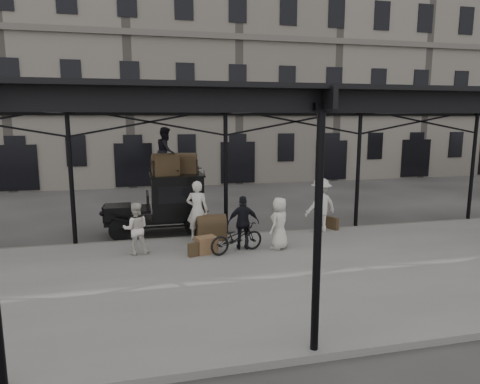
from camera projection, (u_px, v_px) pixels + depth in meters
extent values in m
plane|color=#383533|center=(239.00, 256.00, 13.14)|extent=(120.00, 120.00, 0.00)
cube|color=slate|center=(256.00, 276.00, 11.21)|extent=(28.00, 8.00, 0.15)
cylinder|color=black|center=(472.00, 170.00, 16.97)|extent=(0.14, 0.14, 4.30)
cylinder|color=black|center=(226.00, 178.00, 14.69)|extent=(0.14, 0.14, 4.30)
cylinder|color=black|center=(317.00, 240.00, 7.21)|extent=(0.14, 0.14, 4.30)
cube|color=black|center=(225.00, 109.00, 14.29)|extent=(22.00, 0.10, 0.45)
cube|color=black|center=(322.00, 99.00, 6.82)|extent=(22.00, 0.10, 0.45)
cube|color=black|center=(254.00, 99.00, 10.72)|extent=(22.50, 9.00, 0.08)
cube|color=silver|center=(254.00, 96.00, 10.71)|extent=(18.00, 7.00, 0.04)
cube|color=slate|center=(179.00, 76.00, 29.20)|extent=(64.00, 8.00, 14.00)
cylinder|color=black|center=(121.00, 230.00, 14.58)|extent=(0.80, 0.10, 0.80)
cylinder|color=black|center=(122.00, 220.00, 15.96)|extent=(0.80, 0.10, 0.80)
cylinder|color=black|center=(196.00, 226.00, 15.17)|extent=(0.80, 0.10, 0.80)
cylinder|color=black|center=(191.00, 217.00, 16.55)|extent=(0.80, 0.10, 0.80)
cube|color=black|center=(157.00, 219.00, 15.52)|extent=(3.60, 1.25, 0.12)
cube|color=black|center=(118.00, 213.00, 15.17)|extent=(0.90, 1.00, 0.55)
cube|color=black|center=(104.00, 214.00, 15.06)|extent=(0.06, 0.70, 0.55)
cube|color=black|center=(141.00, 209.00, 15.33)|extent=(0.70, 1.30, 0.10)
cube|color=black|center=(177.00, 197.00, 15.56)|extent=(1.80, 1.45, 1.55)
cube|color=black|center=(179.00, 195.00, 14.82)|extent=(1.40, 0.02, 0.60)
cube|color=black|center=(176.00, 175.00, 15.42)|extent=(1.90, 1.55, 0.06)
imported|color=beige|center=(197.00, 210.00, 14.20)|extent=(0.84, 0.69, 1.99)
imported|color=silver|center=(136.00, 229.00, 12.70)|extent=(0.77, 0.60, 1.56)
imported|color=beige|center=(279.00, 223.00, 13.23)|extent=(0.94, 0.91, 1.62)
imported|color=black|center=(243.00, 223.00, 13.19)|extent=(1.03, 0.54, 1.67)
imported|color=beige|center=(321.00, 205.00, 15.16)|extent=(1.39, 1.00, 1.94)
imported|color=black|center=(237.00, 238.00, 12.89)|extent=(1.88, 1.13, 0.93)
imported|color=black|center=(166.00, 151.00, 15.10)|extent=(0.80, 0.94, 1.68)
cube|color=olive|center=(206.00, 245.00, 12.88)|extent=(0.69, 0.58, 0.50)
cube|color=#483421|center=(331.00, 223.00, 15.69)|extent=(0.38, 0.61, 0.45)
cube|color=#483421|center=(198.00, 249.00, 12.65)|extent=(0.61, 0.36, 0.40)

